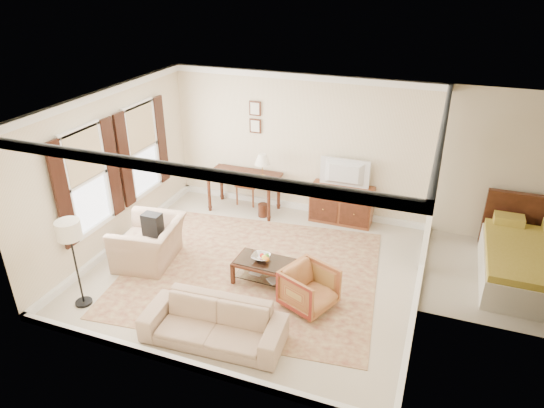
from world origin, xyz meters
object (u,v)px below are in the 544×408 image
Objects in this scene: writing_desk at (244,179)px; sideboard at (342,204)px; coffee_table at (264,266)px; striped_armchair at (309,286)px; sofa at (213,318)px; club_armchair at (148,236)px; tv at (344,165)px.

sideboard is at bearing 5.71° from writing_desk.
sideboard is at bearing 74.47° from coffee_table.
coffee_table is at bearing 90.75° from striped_armchair.
sideboard is 1.26× the size of coffee_table.
coffee_table is at bearing 80.71° from sofa.
writing_desk is at bearing 153.86° from club_armchair.
writing_desk is 0.76× the size of sofa.
tv is at bearing 74.35° from coffee_table.
striped_armchair is 0.62× the size of club_armchair.
tv is at bearing 74.55° from sofa.
tv is at bearing 26.60° from striped_armchair.
club_armchair is at bearing -177.05° from coffee_table.
sideboard is 1.06× the size of club_armchair.
sofa is at bearing -95.81° from coffee_table.
coffee_table is 1.56m from sofa.
tv is (0.00, -0.02, 0.86)m from sideboard.
sideboard is 1.33× the size of tv.
sideboard is 1.71× the size of striped_armchair.
writing_desk reaches higher than sofa.
sideboard is 0.63× the size of sofa.
sofa is at bearing 78.03° from tv.
tv reaches higher than coffee_table.
sideboard is 2.90m from striped_armchair.
club_armchair is 2.44m from sofa.
writing_desk is 4.08m from sofa.
club_armchair reaches higher than writing_desk.
sofa is at bearing 44.99° from club_armchair.
striped_armchair is at bearing -86.73° from sideboard.
sofa reaches higher than coffee_table.
club_armchair is at bearing 140.31° from sofa.
tv is at bearing -90.00° from sideboard.
coffee_table is 0.84× the size of club_armchair.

